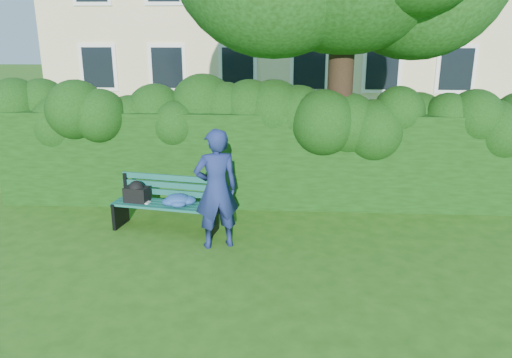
{
  "coord_description": "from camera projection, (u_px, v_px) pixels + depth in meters",
  "views": [
    {
      "loc": [
        0.48,
        -7.1,
        3.29
      ],
      "look_at": [
        0.0,
        0.6,
        0.95
      ],
      "focal_mm": 35.0,
      "sensor_mm": 36.0,
      "label": 1
    }
  ],
  "objects": [
    {
      "name": "ground",
      "position": [
        254.0,
        248.0,
        7.76
      ],
      "size": [
        80.0,
        80.0,
        0.0
      ],
      "primitive_type": "plane",
      "color": "#275713",
      "rests_on": "ground"
    },
    {
      "name": "man_reading",
      "position": [
        216.0,
        189.0,
        7.59
      ],
      "size": [
        0.8,
        0.66,
        1.88
      ],
      "primitive_type": "imported",
      "rotation": [
        0.0,
        0.0,
        3.5
      ],
      "color": "navy",
      "rests_on": "ground"
    },
    {
      "name": "park_bench",
      "position": [
        164.0,
        201.0,
        8.39
      ],
      "size": [
        1.84,
        0.86,
        0.89
      ],
      "rotation": [
        0.0,
        0.0,
        -0.18
      ],
      "color": "#0F4F46",
      "rests_on": "ground"
    },
    {
      "name": "hedge",
      "position": [
        261.0,
        157.0,
        9.6
      ],
      "size": [
        10.0,
        1.0,
        1.8
      ],
      "color": "black",
      "rests_on": "ground"
    }
  ]
}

